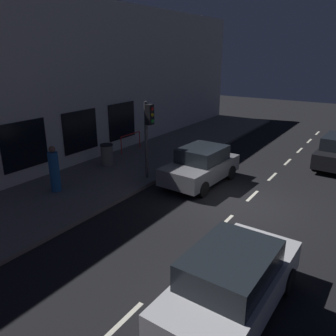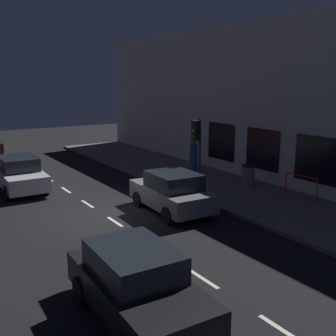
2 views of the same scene
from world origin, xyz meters
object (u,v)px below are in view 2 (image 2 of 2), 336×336
object	(u,v)px
traffic_light	(197,142)
pedestrian_0	(193,158)
trash_bin	(248,176)
parked_car_3	(172,192)
parked_car_0	(136,284)
parked_car_1	(20,174)

from	to	relation	value
traffic_light	pedestrian_0	distance (m)	4.18
pedestrian_0	trash_bin	xyz separation A→B (m)	(0.56, -3.55, -0.33)
parked_car_3	pedestrian_0	xyz separation A→B (m)	(4.22, 4.28, 0.22)
parked_car_3	trash_bin	distance (m)	4.84
traffic_light	pedestrian_0	world-z (taller)	traffic_light
traffic_light	parked_car_3	xyz separation A→B (m)	(-1.99, -1.05, -1.67)
parked_car_0	parked_car_1	world-z (taller)	same
parked_car_0	parked_car_1	size ratio (longest dim) A/B	0.98
traffic_light	parked_car_0	bearing A→B (deg)	-135.01
parked_car_3	pedestrian_0	world-z (taller)	pedestrian_0
parked_car_3	trash_bin	xyz separation A→B (m)	(4.78, 0.73, -0.12)
pedestrian_0	trash_bin	bearing A→B (deg)	74.81
parked_car_0	trash_bin	bearing A→B (deg)	-143.74
parked_car_0	traffic_light	bearing A→B (deg)	-132.67
traffic_light	parked_car_1	size ratio (longest dim) A/B	0.79
parked_car_0	parked_car_1	bearing A→B (deg)	-90.05
parked_car_0	trash_bin	xyz separation A→B (m)	(9.49, 6.38, -0.12)
pedestrian_0	parked_car_3	bearing A→B (deg)	21.26
parked_car_3	trash_bin	world-z (taller)	parked_car_3
traffic_light	trash_bin	size ratio (longest dim) A/B	3.21
traffic_light	parked_car_3	distance (m)	2.81
parked_car_3	trash_bin	size ratio (longest dim) A/B	3.80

